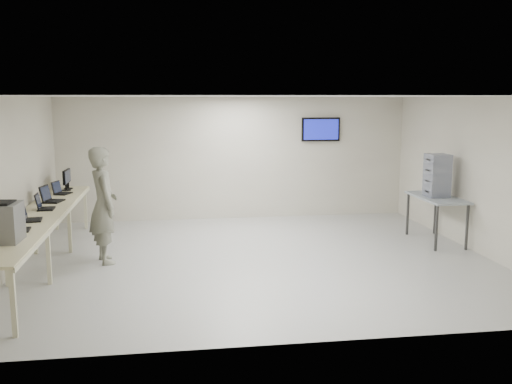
{
  "coord_description": "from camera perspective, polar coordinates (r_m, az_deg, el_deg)",
  "views": [
    {
      "loc": [
        -1.43,
        -9.51,
        2.77
      ],
      "look_at": [
        0.0,
        0.2,
        1.15
      ],
      "focal_mm": 40.0,
      "sensor_mm": 36.0,
      "label": 1
    }
  ],
  "objects": [
    {
      "name": "laptop_3",
      "position": [
        11.02,
        -19.89,
        -0.55
      ],
      "size": [
        0.4,
        0.45,
        0.31
      ],
      "rotation": [
        0.0,
        0.0,
        -0.22
      ],
      "color": "black",
      "rests_on": "workbench"
    },
    {
      "name": "laptop_2",
      "position": [
        10.32,
        -20.55,
        -1.27
      ],
      "size": [
        0.31,
        0.37,
        0.28
      ],
      "rotation": [
        0.0,
        0.0,
        0.05
      ],
      "color": "black",
      "rests_on": "workbench"
    },
    {
      "name": "monitor_far",
      "position": [
        12.49,
        -18.31,
        1.44
      ],
      "size": [
        0.19,
        0.42,
        0.41
      ],
      "color": "black",
      "rests_on": "workbench"
    },
    {
      "name": "monitor_near",
      "position": [
        12.26,
        -18.49,
        1.31
      ],
      "size": [
        0.19,
        0.42,
        0.42
      ],
      "color": "black",
      "rests_on": "workbench"
    },
    {
      "name": "workbench",
      "position": [
        9.94,
        -20.75,
        -2.52
      ],
      "size": [
        0.76,
        6.0,
        0.9
      ],
      "color": "#CBBF8E",
      "rests_on": "ground"
    },
    {
      "name": "side_table",
      "position": [
        11.53,
        17.63,
        -0.79
      ],
      "size": [
        0.7,
        1.49,
        0.9
      ],
      "color": "gray",
      "rests_on": "ground"
    },
    {
      "name": "laptop_1",
      "position": [
        9.46,
        -21.73,
        -2.27
      ],
      "size": [
        0.33,
        0.38,
        0.27
      ],
      "rotation": [
        0.0,
        0.0,
        0.13
      ],
      "color": "black",
      "rests_on": "workbench"
    },
    {
      "name": "laptop_0",
      "position": [
        8.82,
        -22.78,
        -3.17
      ],
      "size": [
        0.3,
        0.35,
        0.26
      ],
      "rotation": [
        0.0,
        0.0,
        0.1
      ],
      "color": "black",
      "rests_on": "workbench"
    },
    {
      "name": "equipment_box",
      "position": [
        8.18,
        -23.97,
        -2.82
      ],
      "size": [
        0.45,
        0.51,
        0.51
      ],
      "primitive_type": "cube",
      "rotation": [
        0.0,
        0.0,
        -0.04
      ],
      "color": "slate",
      "rests_on": "workbench"
    },
    {
      "name": "room",
      "position": [
        9.77,
        0.31,
        1.38
      ],
      "size": [
        8.01,
        7.01,
        2.81
      ],
      "color": "#ADADA5",
      "rests_on": "ground"
    },
    {
      "name": "soldier",
      "position": [
        9.94,
        -15.01,
        -1.28
      ],
      "size": [
        0.68,
        0.84,
        1.98
      ],
      "primitive_type": "imported",
      "rotation": [
        0.0,
        0.0,
        1.9
      ],
      "color": "#55584F",
      "rests_on": "ground"
    },
    {
      "name": "storage_bins",
      "position": [
        11.45,
        17.66,
        1.59
      ],
      "size": [
        0.39,
        0.43,
        0.82
      ],
      "color": "slate",
      "rests_on": "side_table"
    },
    {
      "name": "laptop_4",
      "position": [
        11.86,
        -18.99,
        0.12
      ],
      "size": [
        0.37,
        0.39,
        0.26
      ],
      "rotation": [
        0.0,
        0.0,
        -0.31
      ],
      "color": "black",
      "rests_on": "workbench"
    }
  ]
}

